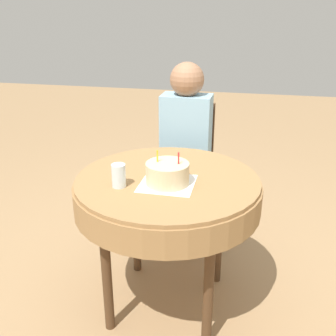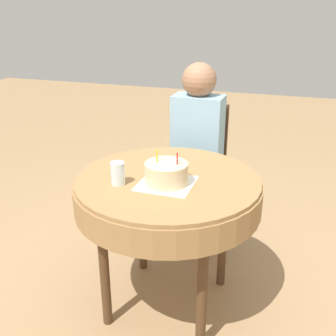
% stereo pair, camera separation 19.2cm
% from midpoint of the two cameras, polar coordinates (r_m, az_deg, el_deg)
% --- Properties ---
extents(ground_plane, '(12.00, 12.00, 0.00)m').
position_cam_midpoint_polar(ground_plane, '(2.38, 2.42, -18.81)').
color(ground_plane, '#A37F56').
extents(dining_table, '(0.94, 0.94, 0.78)m').
position_cam_midpoint_polar(dining_table, '(2.00, 2.73, -4.02)').
color(dining_table, '#9E7547').
rests_on(dining_table, ground_plane).
extents(chair, '(0.37, 0.37, 0.97)m').
position_cam_midpoint_polar(chair, '(2.75, 6.54, -0.25)').
color(chair, '#4C331E').
rests_on(chair, ground_plane).
extents(person, '(0.32, 0.30, 1.26)m').
position_cam_midpoint_polar(person, '(2.58, 6.31, 3.97)').
color(person, '#9E7051').
rests_on(person, ground_plane).
extents(napkin, '(0.26, 0.26, 0.00)m').
position_cam_midpoint_polar(napkin, '(1.90, 2.66, -2.30)').
color(napkin, white).
rests_on(napkin, dining_table).
extents(birthday_cake, '(0.21, 0.21, 0.16)m').
position_cam_midpoint_polar(birthday_cake, '(1.88, 2.68, -0.83)').
color(birthday_cake, beige).
rests_on(birthday_cake, dining_table).
extents(drinking_glass, '(0.07, 0.07, 0.11)m').
position_cam_midpoint_polar(drinking_glass, '(1.87, -4.40, -0.85)').
color(drinking_glass, silver).
rests_on(drinking_glass, dining_table).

